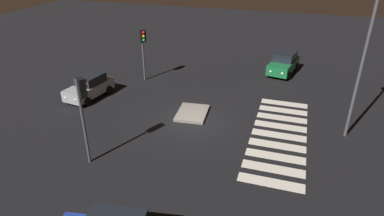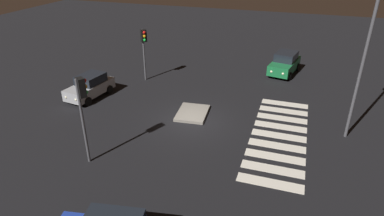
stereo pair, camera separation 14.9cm
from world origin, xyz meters
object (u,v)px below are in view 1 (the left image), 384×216
Objects in this scene: traffic_light_north at (143,43)px; traffic_light_west at (83,101)px; traffic_island at (192,113)px; street_lamp at (368,38)px; car_silver at (89,87)px; car_green at (284,63)px.

traffic_light_west is (-11.30, -2.18, 0.31)m from traffic_light_north.
traffic_light_north reaches higher than traffic_island.
traffic_light_west is (-6.68, 3.43, 3.45)m from traffic_island.
traffic_light_north is 0.48× the size of street_lamp.
traffic_island is at bearing 95.75° from car_silver.
traffic_island is 7.92m from traffic_light_north.
street_lamp reaches higher than car_green.
street_lamp is (-0.13, -17.67, 5.08)m from car_silver.
street_lamp reaches higher than car_silver.
traffic_light_west is at bearing 152.83° from traffic_island.
traffic_island is 0.31× the size of street_lamp.
traffic_light_west is 0.53× the size of street_lamp.
traffic_island is at bearing 6.23° from traffic_light_west.
traffic_light_north reaches higher than car_silver.
traffic_light_north is at bearing 44.31° from traffic_light_west.
street_lamp reaches higher than traffic_light_west.
car_silver is 18.39m from street_lamp.
street_lamp is at bearing -88.90° from traffic_island.
traffic_light_west reaches higher than traffic_island.
traffic_island is 11.31m from car_green.
traffic_island is 0.65× the size of traffic_light_north.
traffic_island is at bearing 91.10° from street_lamp.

